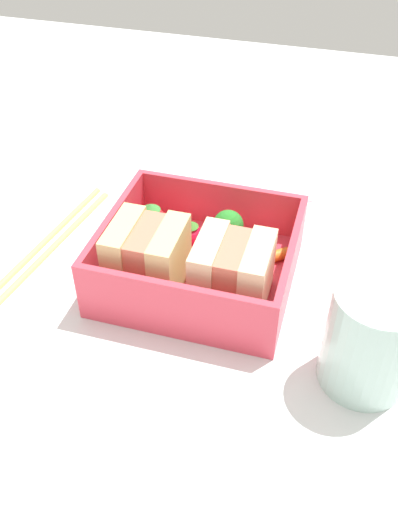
{
  "coord_description": "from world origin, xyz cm",
  "views": [
    {
      "loc": [
        -10.7,
        36.72,
        35.17
      ],
      "look_at": [
        0.0,
        0.0,
        2.7
      ],
      "focal_mm": 40.0,
      "sensor_mm": 36.0,
      "label": 1
    }
  ],
  "objects_px": {
    "chopstick_pair": "(42,249)",
    "strawberry_far_left": "(152,222)",
    "broccoli_floret": "(228,227)",
    "drinking_glass": "(371,338)",
    "carrot_stick_far_left": "(269,258)",
    "folded_napkin": "(248,180)",
    "sandwich_center_left": "(147,257)",
    "strawberry_left": "(190,236)",
    "sandwich_left": "(232,273)"
  },
  "relations": [
    {
      "from": "strawberry_left",
      "to": "chopstick_pair",
      "type": "bearing_deg",
      "value": 12.82
    },
    {
      "from": "drinking_glass",
      "to": "strawberry_left",
      "type": "bearing_deg",
      "value": -30.63
    },
    {
      "from": "sandwich_center_left",
      "to": "drinking_glass",
      "type": "xyz_separation_m",
      "value": [
        -0.19,
        0.04,
        0.0
      ]
    },
    {
      "from": "folded_napkin",
      "to": "chopstick_pair",
      "type": "bearing_deg",
      "value": 47.2
    },
    {
      "from": "drinking_glass",
      "to": "folded_napkin",
      "type": "height_order",
      "value": "drinking_glass"
    },
    {
      "from": "sandwich_left",
      "to": "drinking_glass",
      "type": "xyz_separation_m",
      "value": [
        -0.11,
        0.04,
        0.0
      ]
    },
    {
      "from": "broccoli_floret",
      "to": "chopstick_pair",
      "type": "distance_m",
      "value": 0.18
    },
    {
      "from": "strawberry_far_left",
      "to": "chopstick_pair",
      "type": "xyz_separation_m",
      "value": [
        0.1,
        0.04,
        -0.02
      ]
    },
    {
      "from": "broccoli_floret",
      "to": "drinking_glass",
      "type": "distance_m",
      "value": 0.17
    },
    {
      "from": "carrot_stick_far_left",
      "to": "folded_napkin",
      "type": "xyz_separation_m",
      "value": [
        0.05,
        -0.15,
        -0.02
      ]
    },
    {
      "from": "sandwich_center_left",
      "to": "drinking_glass",
      "type": "distance_m",
      "value": 0.19
    },
    {
      "from": "strawberry_left",
      "to": "drinking_glass",
      "type": "relative_size",
      "value": 0.36
    },
    {
      "from": "sandwich_center_left",
      "to": "chopstick_pair",
      "type": "distance_m",
      "value": 0.13
    },
    {
      "from": "strawberry_left",
      "to": "strawberry_far_left",
      "type": "height_order",
      "value": "strawberry_far_left"
    },
    {
      "from": "strawberry_left",
      "to": "folded_napkin",
      "type": "bearing_deg",
      "value": -99.46
    },
    {
      "from": "sandwich_left",
      "to": "folded_napkin",
      "type": "bearing_deg",
      "value": -81.88
    },
    {
      "from": "broccoli_floret",
      "to": "strawberry_far_left",
      "type": "bearing_deg",
      "value": 0.77
    },
    {
      "from": "chopstick_pair",
      "to": "sandwich_center_left",
      "type": "bearing_deg",
      "value": 168.43
    },
    {
      "from": "chopstick_pair",
      "to": "folded_napkin",
      "type": "distance_m",
      "value": 0.24
    },
    {
      "from": "sandwich_left",
      "to": "drinking_glass",
      "type": "distance_m",
      "value": 0.12
    },
    {
      "from": "broccoli_floret",
      "to": "drinking_glass",
      "type": "height_order",
      "value": "drinking_glass"
    },
    {
      "from": "strawberry_far_left",
      "to": "folded_napkin",
      "type": "xyz_separation_m",
      "value": [
        -0.06,
        -0.14,
        -0.03
      ]
    },
    {
      "from": "drinking_glass",
      "to": "sandwich_left",
      "type": "bearing_deg",
      "value": -20.39
    },
    {
      "from": "sandwich_left",
      "to": "strawberry_far_left",
      "type": "xyz_separation_m",
      "value": [
        0.09,
        -0.06,
        -0.01
      ]
    },
    {
      "from": "strawberry_left",
      "to": "chopstick_pair",
      "type": "distance_m",
      "value": 0.14
    },
    {
      "from": "chopstick_pair",
      "to": "folded_napkin",
      "type": "bearing_deg",
      "value": -132.8
    },
    {
      "from": "broccoli_floret",
      "to": "strawberry_left",
      "type": "height_order",
      "value": "broccoli_floret"
    },
    {
      "from": "sandwich_center_left",
      "to": "broccoli_floret",
      "type": "relative_size",
      "value": 1.45
    },
    {
      "from": "sandwich_center_left",
      "to": "carrot_stick_far_left",
      "type": "height_order",
      "value": "sandwich_center_left"
    },
    {
      "from": "sandwich_left",
      "to": "sandwich_center_left",
      "type": "relative_size",
      "value": 1.0
    },
    {
      "from": "chopstick_pair",
      "to": "drinking_glass",
      "type": "bearing_deg",
      "value": 167.77
    },
    {
      "from": "sandwich_center_left",
      "to": "strawberry_left",
      "type": "bearing_deg",
      "value": -110.42
    },
    {
      "from": "carrot_stick_far_left",
      "to": "strawberry_left",
      "type": "xyz_separation_m",
      "value": [
        0.07,
        -0.0,
        0.01
      ]
    },
    {
      "from": "broccoli_floret",
      "to": "folded_napkin",
      "type": "height_order",
      "value": "broccoli_floret"
    },
    {
      "from": "strawberry_far_left",
      "to": "drinking_glass",
      "type": "height_order",
      "value": "drinking_glass"
    },
    {
      "from": "carrot_stick_far_left",
      "to": "strawberry_left",
      "type": "relative_size",
      "value": 1.25
    },
    {
      "from": "carrot_stick_far_left",
      "to": "broccoli_floret",
      "type": "bearing_deg",
      "value": -12.44
    },
    {
      "from": "drinking_glass",
      "to": "folded_napkin",
      "type": "bearing_deg",
      "value": -59.85
    },
    {
      "from": "chopstick_pair",
      "to": "carrot_stick_far_left",
      "type": "bearing_deg",
      "value": -171.66
    },
    {
      "from": "broccoli_floret",
      "to": "drinking_glass",
      "type": "bearing_deg",
      "value": 141.1
    },
    {
      "from": "strawberry_left",
      "to": "folded_napkin",
      "type": "xyz_separation_m",
      "value": [
        -0.02,
        -0.14,
        -0.02
      ]
    },
    {
      "from": "carrot_stick_far_left",
      "to": "broccoli_floret",
      "type": "height_order",
      "value": "broccoli_floret"
    },
    {
      "from": "strawberry_left",
      "to": "folded_napkin",
      "type": "distance_m",
      "value": 0.15
    },
    {
      "from": "strawberry_left",
      "to": "drinking_glass",
      "type": "xyz_separation_m",
      "value": [
        -0.16,
        0.1,
        0.02
      ]
    },
    {
      "from": "sandwich_left",
      "to": "drinking_glass",
      "type": "height_order",
      "value": "drinking_glass"
    },
    {
      "from": "sandwich_left",
      "to": "chopstick_pair",
      "type": "distance_m",
      "value": 0.2
    },
    {
      "from": "chopstick_pair",
      "to": "strawberry_far_left",
      "type": "bearing_deg",
      "value": -158.28
    },
    {
      "from": "carrot_stick_far_left",
      "to": "drinking_glass",
      "type": "distance_m",
      "value": 0.14
    },
    {
      "from": "strawberry_far_left",
      "to": "strawberry_left",
      "type": "bearing_deg",
      "value": 169.34
    },
    {
      "from": "drinking_glass",
      "to": "broccoli_floret",
      "type": "bearing_deg",
      "value": -38.9
    }
  ]
}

